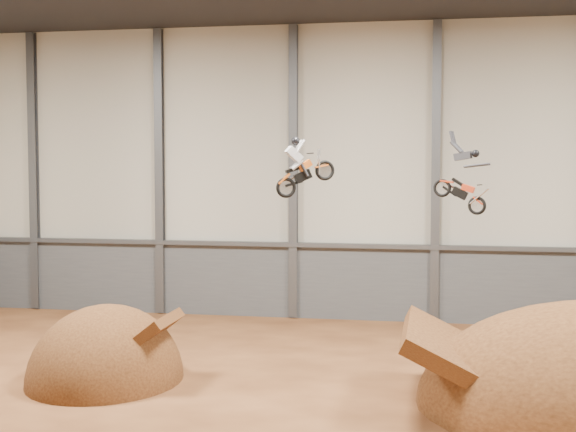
# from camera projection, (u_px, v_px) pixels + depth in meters

# --- Properties ---
(floor) EXTENTS (40.00, 40.00, 0.00)m
(floor) POSITION_uv_depth(u_px,v_px,m) (318.00, 418.00, 23.43)
(floor) COLOR #502B15
(floor) RESTS_ON ground
(back_wall) EXTENTS (40.00, 0.10, 14.00)m
(back_wall) POSITION_uv_depth(u_px,v_px,m) (364.00, 172.00, 37.69)
(back_wall) COLOR #B8B4A3
(back_wall) RESTS_ON ground
(lower_band_back) EXTENTS (39.80, 0.18, 3.50)m
(lower_band_back) POSITION_uv_depth(u_px,v_px,m) (363.00, 283.00, 37.94)
(lower_band_back) COLOR #4A4D51
(lower_band_back) RESTS_ON ground
(steel_rail) EXTENTS (39.80, 0.35, 0.20)m
(steel_rail) POSITION_uv_depth(u_px,v_px,m) (363.00, 246.00, 37.67)
(steel_rail) COLOR #47494F
(steel_rail) RESTS_ON lower_band_back
(steel_column_0) EXTENTS (0.40, 0.36, 13.90)m
(steel_column_0) POSITION_uv_depth(u_px,v_px,m) (34.00, 172.00, 40.48)
(steel_column_0) COLOR #47494F
(steel_column_0) RESTS_ON ground
(steel_column_1) EXTENTS (0.40, 0.36, 13.90)m
(steel_column_1) POSITION_uv_depth(u_px,v_px,m) (160.00, 172.00, 39.29)
(steel_column_1) COLOR #47494F
(steel_column_1) RESTS_ON ground
(steel_column_2) EXTENTS (0.40, 0.36, 13.90)m
(steel_column_2) POSITION_uv_depth(u_px,v_px,m) (293.00, 172.00, 38.09)
(steel_column_2) COLOR #47494F
(steel_column_2) RESTS_ON ground
(steel_column_3) EXTENTS (0.40, 0.36, 13.90)m
(steel_column_3) POSITION_uv_depth(u_px,v_px,m) (436.00, 173.00, 36.89)
(steel_column_3) COLOR #47494F
(steel_column_3) RESTS_ON ground
(takeoff_ramp) EXTENTS (5.21, 6.01, 5.21)m
(takeoff_ramp) POSITION_uv_depth(u_px,v_px,m) (106.00, 380.00, 27.47)
(takeoff_ramp) COLOR #3B1F0E
(takeoff_ramp) RESTS_ON ground
(fmx_rider_a) EXTENTS (2.74, 1.86, 2.55)m
(fmx_rider_a) POSITION_uv_depth(u_px,v_px,m) (309.00, 159.00, 26.25)
(fmx_rider_a) COLOR #CF5D1A
(fmx_rider_b) EXTENTS (3.27, 1.58, 3.03)m
(fmx_rider_b) POSITION_uv_depth(u_px,v_px,m) (456.00, 172.00, 26.52)
(fmx_rider_b) COLOR #B33417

